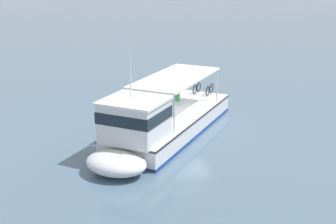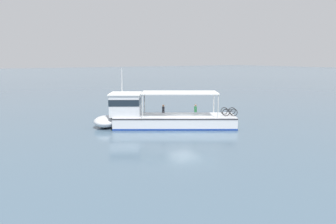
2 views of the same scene
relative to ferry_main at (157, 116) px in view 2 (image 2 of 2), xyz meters
The scene contains 2 objects.
ground_plane 2.66m from the ferry_main, 137.36° to the right, with size 400.00×400.00×0.00m, color slate.
ferry_main is the anchor object (origin of this frame).
Camera 2 is at (-23.87, 17.14, 6.20)m, focal length 36.07 mm.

